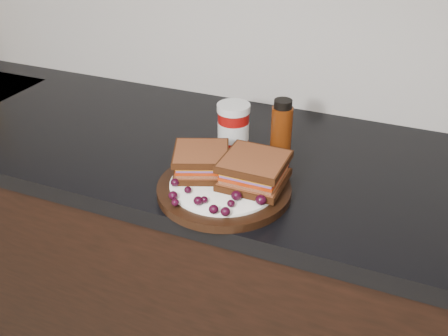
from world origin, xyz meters
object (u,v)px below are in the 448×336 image
(plate, at_px, (224,189))
(condiment_jar, at_px, (233,127))
(sandwich_left, at_px, (201,161))
(oil_bottle, at_px, (281,128))

(plate, height_order, condiment_jar, condiment_jar)
(sandwich_left, height_order, oil_bottle, oil_bottle)
(sandwich_left, distance_m, condiment_jar, 0.17)
(sandwich_left, xyz_separation_m, condiment_jar, (0.01, 0.17, 0.01))
(plate, distance_m, condiment_jar, 0.20)
(sandwich_left, distance_m, oil_bottle, 0.22)
(plate, height_order, oil_bottle, oil_bottle)
(condiment_jar, xyz_separation_m, oil_bottle, (0.11, 0.02, 0.01))
(sandwich_left, height_order, condiment_jar, condiment_jar)
(plate, bearing_deg, condiment_jar, 106.26)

